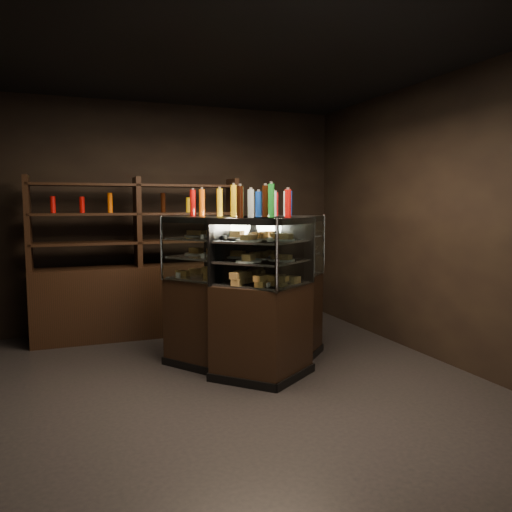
{
  "coord_description": "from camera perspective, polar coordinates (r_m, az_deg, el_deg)",
  "views": [
    {
      "loc": [
        -1.21,
        -4.26,
        1.67
      ],
      "look_at": [
        0.5,
        0.18,
        1.17
      ],
      "focal_mm": 35.0,
      "sensor_mm": 36.0,
      "label": 1
    }
  ],
  "objects": [
    {
      "name": "display_case",
      "position": [
        5.14,
        -0.25,
        -7.02
      ],
      "size": [
        1.82,
        1.58,
        1.55
      ],
      "rotation": [
        0.0,
        0.0,
        -0.09
      ],
      "color": "black",
      "rests_on": "ground"
    },
    {
      "name": "food_display",
      "position": [
        5.03,
        -0.25,
        0.61
      ],
      "size": [
        1.35,
        1.15,
        0.47
      ],
      "color": "gold",
      "rests_on": "display_case"
    },
    {
      "name": "bottles_top",
      "position": [
        5.01,
        -0.26,
        6.14
      ],
      "size": [
        1.17,
        1.02,
        0.3
      ],
      "color": "silver",
      "rests_on": "display_case"
    },
    {
      "name": "back_shelving",
      "position": [
        6.45,
        -13.21,
        -3.72
      ],
      "size": [
        2.55,
        0.43,
        2.0
      ],
      "rotation": [
        0.0,
        0.0,
        -0.01
      ],
      "color": "black",
      "rests_on": "ground"
    },
    {
      "name": "potted_conifer",
      "position": [
        5.13,
        2.55,
        -7.76
      ],
      "size": [
        0.37,
        0.37,
        0.79
      ],
      "rotation": [
        0.0,
        0.0,
        -0.41
      ],
      "color": "black",
      "rests_on": "ground"
    },
    {
      "name": "room_shell",
      "position": [
        4.43,
        -5.29,
        9.43
      ],
      "size": [
        5.02,
        5.02,
        3.01
      ],
      "color": "black",
      "rests_on": "ground"
    },
    {
      "name": "ground",
      "position": [
        4.73,
        -5.05,
        -14.75
      ],
      "size": [
        5.0,
        5.0,
        0.0
      ],
      "primitive_type": "plane",
      "color": "black",
      "rests_on": "ground"
    }
  ]
}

